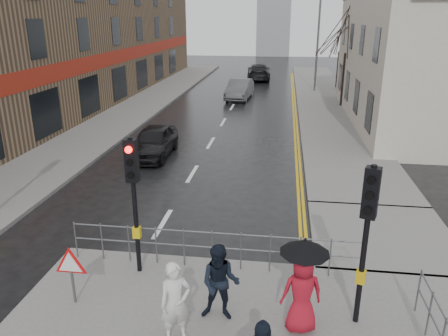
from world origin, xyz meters
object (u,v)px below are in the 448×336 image
(pedestrian_a, at_px, (176,303))
(car_mid, at_px, (240,89))
(pedestrian_b, at_px, (220,283))
(pedestrian_with_umbrella, at_px, (303,281))
(car_parked, at_px, (153,142))

(pedestrian_a, distance_m, car_mid, 26.27)
(pedestrian_b, distance_m, pedestrian_with_umbrella, 1.65)
(car_parked, bearing_deg, pedestrian_a, -71.66)
(car_parked, bearing_deg, car_mid, 80.59)
(pedestrian_a, height_order, pedestrian_with_umbrella, pedestrian_with_umbrella)
(car_mid, bearing_deg, pedestrian_with_umbrella, -76.76)
(pedestrian_b, height_order, car_parked, pedestrian_b)
(pedestrian_with_umbrella, xyz_separation_m, car_parked, (-6.25, 10.97, -0.57))
(car_parked, bearing_deg, pedestrian_with_umbrella, -60.51)
(car_parked, bearing_deg, pedestrian_b, -67.08)
(car_parked, height_order, car_mid, car_mid)
(pedestrian_a, xyz_separation_m, pedestrian_with_umbrella, (2.37, 0.62, 0.28))
(pedestrian_with_umbrella, xyz_separation_m, car_mid, (-3.87, 25.60, -0.52))
(pedestrian_with_umbrella, bearing_deg, car_mid, 98.60)
(pedestrian_with_umbrella, relative_size, car_mid, 0.45)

